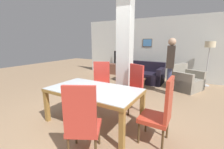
{
  "coord_description": "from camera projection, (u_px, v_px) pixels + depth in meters",
  "views": [
    {
      "loc": [
        1.77,
        -2.31,
        1.65
      ],
      "look_at": [
        0.0,
        0.74,
        0.88
      ],
      "focal_mm": 24.0,
      "sensor_mm": 36.0,
      "label": 1
    }
  ],
  "objects": [
    {
      "name": "dining_chair_far_left",
      "position": [
        101.0,
        82.0,
        4.07
      ],
      "size": [
        0.61,
        0.61,
        1.12
      ],
      "rotation": [
        0.0,
        0.0,
        -2.69
      ],
      "color": "#C93A31",
      "rests_on": "ground_plane"
    },
    {
      "name": "armchair",
      "position": [
        185.0,
        81.0,
        5.26
      ],
      "size": [
        1.16,
        1.19,
        0.87
      ],
      "rotation": [
        0.0,
        0.0,
        4.28
      ],
      "color": "gray",
      "rests_on": "ground_plane"
    },
    {
      "name": "divider_pillar",
      "position": [
        125.0,
        53.0,
        3.99
      ],
      "size": [
        0.38,
        0.29,
        2.7
      ],
      "color": "silver",
      "rests_on": "ground_plane"
    },
    {
      "name": "back_wall",
      "position": [
        155.0,
        48.0,
        6.81
      ],
      "size": [
        7.2,
        0.09,
        2.7
      ],
      "color": "silver",
      "rests_on": "ground_plane"
    },
    {
      "name": "dining_chair_head_right",
      "position": [
        161.0,
        111.0,
        2.4
      ],
      "size": [
        0.46,
        0.46,
        1.12
      ],
      "rotation": [
        0.0,
        0.0,
        1.57
      ],
      "color": "#C33C28",
      "rests_on": "ground_plane"
    },
    {
      "name": "standing_person",
      "position": [
        170.0,
        62.0,
        4.67
      ],
      "size": [
        0.26,
        0.4,
        1.77
      ],
      "rotation": [
        0.0,
        0.0,
        -4.61
      ],
      "color": "#353C5D",
      "rests_on": "ground_plane"
    },
    {
      "name": "sofa",
      "position": [
        141.0,
        75.0,
        6.31
      ],
      "size": [
        1.8,
        0.9,
        0.83
      ],
      "rotation": [
        0.0,
        0.0,
        3.14
      ],
      "color": "black",
      "rests_on": "ground_plane"
    },
    {
      "name": "ground_plane",
      "position": [
        95.0,
        121.0,
        3.17
      ],
      "size": [
        18.0,
        18.0,
        0.0
      ],
      "primitive_type": "plane",
      "color": "#9D7E5E"
    },
    {
      "name": "coffee_table",
      "position": [
        134.0,
        84.0,
        5.31
      ],
      "size": [
        0.69,
        0.58,
        0.38
      ],
      "color": "brown",
      "rests_on": "ground_plane"
    },
    {
      "name": "bottle",
      "position": [
        128.0,
        76.0,
        5.2
      ],
      "size": [
        0.06,
        0.06,
        0.26
      ],
      "color": "#B2B7BC",
      "rests_on": "coffee_table"
    },
    {
      "name": "floor_lamp",
      "position": [
        210.0,
        49.0,
        5.46
      ],
      "size": [
        0.34,
        0.34,
        1.67
      ],
      "color": "#B7B7BC",
      "rests_on": "ground_plane"
    },
    {
      "name": "tv_stand",
      "position": [
        120.0,
        69.0,
        7.63
      ],
      "size": [
        1.25,
        0.4,
        0.52
      ],
      "color": "brown",
      "rests_on": "ground_plane"
    },
    {
      "name": "dining_table",
      "position": [
        94.0,
        95.0,
        3.04
      ],
      "size": [
        1.85,
        1.04,
        0.73
      ],
      "color": "olive",
      "rests_on": "ground_plane"
    },
    {
      "name": "tv_screen",
      "position": [
        120.0,
        58.0,
        7.5
      ],
      "size": [
        0.78,
        0.34,
        0.66
      ],
      "rotation": [
        0.0,
        0.0,
        2.77
      ],
      "color": "black",
      "rests_on": "tv_stand"
    },
    {
      "name": "dining_chair_far_right",
      "position": [
        133.0,
        87.0,
        3.63
      ],
      "size": [
        0.61,
        0.61,
        1.12
      ],
      "rotation": [
        0.0,
        0.0,
        2.69
      ],
      "color": "red",
      "rests_on": "ground_plane"
    },
    {
      "name": "dining_chair_near_right",
      "position": [
        82.0,
        121.0,
        2.08
      ],
      "size": [
        0.62,
        0.62,
        1.12
      ],
      "rotation": [
        0.0,
        0.0,
        0.48
      ],
      "color": "#C93C30",
      "rests_on": "ground_plane"
    }
  ]
}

